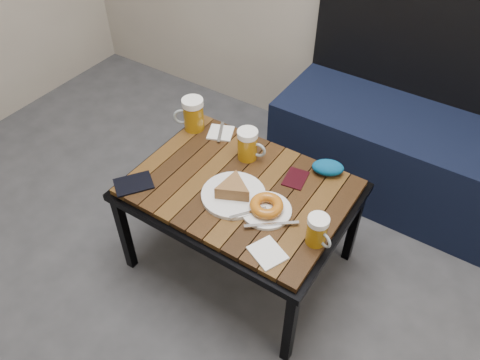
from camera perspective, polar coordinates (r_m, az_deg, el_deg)
The scene contains 12 objects.
bench at distance 2.38m, azimuth 21.49°, elevation 2.93°, with size 1.40×0.50×0.95m.
cafe_table at distance 1.81m, azimuth -0.00°, elevation -1.65°, with size 0.84×0.62×0.47m.
beer_mug_left at distance 2.01m, azimuth -5.78°, elevation 7.99°, with size 0.14×0.12×0.15m.
beer_mug_centre at distance 1.85m, azimuth 0.98°, elevation 4.33°, with size 0.12×0.09×0.13m.
beer_mug_right at distance 1.57m, azimuth 9.42°, elevation -6.09°, with size 0.11×0.09×0.12m.
plate_pie at distance 1.71m, azimuth -0.81°, elevation -1.39°, with size 0.24×0.24×0.07m.
plate_bagel at distance 1.67m, azimuth 3.23°, elevation -3.39°, with size 0.22×0.21×0.05m.
napkin_left at distance 2.01m, azimuth -2.37°, elevation 5.79°, with size 0.13×0.13×0.01m.
napkin_right at distance 1.56m, azimuth 3.37°, elevation -8.86°, with size 0.14×0.13×0.01m.
passport_navy at distance 1.82m, azimuth -12.85°, elevation -0.45°, with size 0.10×0.14×0.01m, color black.
passport_burgundy at distance 1.81m, azimuth 6.79°, elevation 0.19°, with size 0.08×0.11×0.01m, color black.
knit_pouch at distance 1.84m, azimuth 10.66°, elevation 1.51°, with size 0.12×0.08×0.05m, color navy.
Camera 1 is at (0.49, -0.12, 1.72)m, focal length 35.00 mm.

